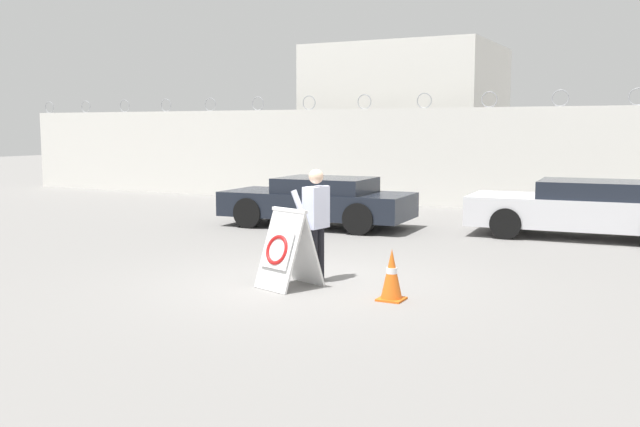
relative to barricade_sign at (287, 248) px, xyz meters
The scene contains 8 objects.
ground_plane 0.76m from the barricade_sign, 80.46° to the left, with size 90.00×90.00×0.00m, color gray.
perimeter_wall 11.66m from the barricade_sign, 89.61° to the left, with size 36.00×0.30×3.40m.
building_block 17.03m from the barricade_sign, 104.31° to the left, with size 6.48×5.30×5.32m.
barricade_sign is the anchor object (origin of this frame).
security_guard 0.71m from the barricade_sign, 72.11° to the left, with size 0.45×0.63×1.73m.
traffic_cone_near 1.69m from the barricade_sign, ahead, with size 0.35×0.35×0.72m.
parked_car_front_coupe 6.55m from the barricade_sign, 113.06° to the left, with size 4.59×2.14×1.18m.
parked_car_rear_sedan 7.84m from the barricade_sign, 64.87° to the left, with size 4.89×2.15×1.24m.
Camera 1 is at (5.07, -9.49, 2.35)m, focal length 40.00 mm.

